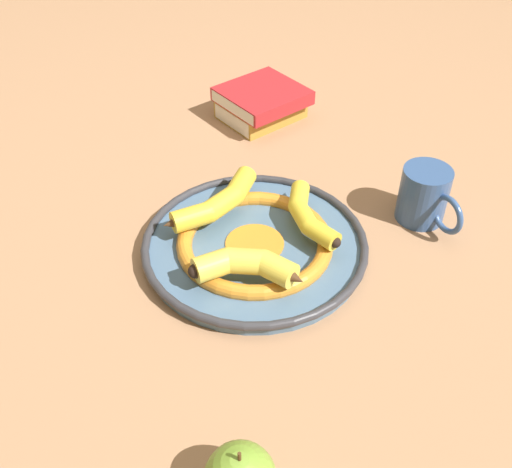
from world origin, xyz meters
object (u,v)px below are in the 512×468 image
(banana_c, at_px, (217,203))
(book_stack, at_px, (261,103))
(banana_a, at_px, (307,214))
(banana_b, at_px, (248,265))
(coffee_mug, at_px, (425,195))
(decorative_bowl, at_px, (256,244))

(banana_c, height_order, book_stack, banana_c)
(banana_a, height_order, banana_b, banana_b)
(book_stack, bearing_deg, banana_a, 60.95)
(banana_a, bearing_deg, banana_b, -55.55)
(book_stack, distance_m, coffee_mug, 0.44)
(decorative_bowl, height_order, banana_b, banana_b)
(banana_c, bearing_deg, decorative_bowl, -92.35)
(banana_a, xyz_separation_m, banana_b, (-0.14, -0.06, 0.00))
(decorative_bowl, bearing_deg, banana_b, -127.11)
(coffee_mug, bearing_deg, decorative_bowl, -100.60)
(decorative_bowl, xyz_separation_m, banana_a, (0.09, -0.01, 0.03))
(banana_a, xyz_separation_m, coffee_mug, (0.20, -0.05, 0.00))
(banana_c, bearing_deg, banana_b, -119.64)
(coffee_mug, bearing_deg, book_stack, -168.46)
(decorative_bowl, height_order, banana_c, banana_c)
(decorative_bowl, distance_m, coffee_mug, 0.30)
(book_stack, bearing_deg, coffee_mug, 89.31)
(banana_c, distance_m, book_stack, 0.37)
(banana_b, xyz_separation_m, banana_c, (0.03, 0.16, -0.00))
(decorative_bowl, distance_m, banana_c, 0.10)
(decorative_bowl, distance_m, banana_b, 0.10)
(banana_b, bearing_deg, banana_c, -66.05)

